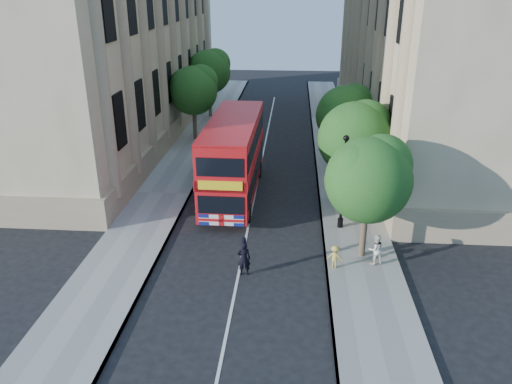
% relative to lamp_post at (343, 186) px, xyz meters
% --- Properties ---
extents(ground, '(120.00, 120.00, 0.00)m').
position_rel_lamp_post_xyz_m(ground, '(-5.00, -6.00, -2.51)').
color(ground, black).
rests_on(ground, ground).
extents(pavement_right, '(3.50, 80.00, 0.12)m').
position_rel_lamp_post_xyz_m(pavement_right, '(0.75, 4.00, -2.45)').
color(pavement_right, gray).
rests_on(pavement_right, ground).
extents(pavement_left, '(3.50, 80.00, 0.12)m').
position_rel_lamp_post_xyz_m(pavement_left, '(-10.75, 4.00, -2.45)').
color(pavement_left, gray).
rests_on(pavement_left, ground).
extents(building_right, '(12.00, 38.00, 18.00)m').
position_rel_lamp_post_xyz_m(building_right, '(8.80, 18.00, 6.49)').
color(building_right, tan).
rests_on(building_right, ground).
extents(building_left, '(12.00, 38.00, 18.00)m').
position_rel_lamp_post_xyz_m(building_left, '(-18.80, 18.00, 6.49)').
color(building_left, tan).
rests_on(building_left, ground).
extents(tree_right_near, '(4.00, 4.00, 6.08)m').
position_rel_lamp_post_xyz_m(tree_right_near, '(0.84, -2.97, 1.74)').
color(tree_right_near, '#473828').
rests_on(tree_right_near, ground).
extents(tree_right_mid, '(4.20, 4.20, 6.37)m').
position_rel_lamp_post_xyz_m(tree_right_mid, '(0.84, 3.03, 1.93)').
color(tree_right_mid, '#473828').
rests_on(tree_right_mid, ground).
extents(tree_right_far, '(4.00, 4.00, 6.15)m').
position_rel_lamp_post_xyz_m(tree_right_far, '(0.84, 9.03, 1.80)').
color(tree_right_far, '#473828').
rests_on(tree_right_far, ground).
extents(tree_left_far, '(4.00, 4.00, 6.30)m').
position_rel_lamp_post_xyz_m(tree_left_far, '(-10.96, 16.03, 1.93)').
color(tree_left_far, '#473828').
rests_on(tree_left_far, ground).
extents(tree_left_back, '(4.20, 4.20, 6.65)m').
position_rel_lamp_post_xyz_m(tree_left_back, '(-10.96, 24.03, 2.20)').
color(tree_left_back, '#473828').
rests_on(tree_left_back, ground).
extents(lamp_post, '(0.32, 0.32, 5.16)m').
position_rel_lamp_post_xyz_m(lamp_post, '(0.00, 0.00, 0.00)').
color(lamp_post, black).
rests_on(lamp_post, pavement_right).
extents(double_decker_bus, '(2.93, 10.48, 4.82)m').
position_rel_lamp_post_xyz_m(double_decker_bus, '(-6.26, 4.09, 0.15)').
color(double_decker_bus, '#B70C10').
rests_on(double_decker_bus, ground).
extents(box_van, '(2.44, 4.98, 2.75)m').
position_rel_lamp_post_xyz_m(box_van, '(-7.89, 7.81, -1.16)').
color(box_van, black).
rests_on(box_van, ground).
extents(police_constable, '(0.65, 0.46, 1.66)m').
position_rel_lamp_post_xyz_m(police_constable, '(-4.74, -5.00, -1.68)').
color(police_constable, black).
rests_on(police_constable, ground).
extents(woman_pedestrian, '(0.86, 0.75, 1.51)m').
position_rel_lamp_post_xyz_m(woman_pedestrian, '(1.32, -3.77, -1.63)').
color(woman_pedestrian, silver).
rests_on(woman_pedestrian, pavement_right).
extents(child_a, '(0.73, 0.38, 1.19)m').
position_rel_lamp_post_xyz_m(child_a, '(1.15, 0.93, -1.80)').
color(child_a, orange).
rests_on(child_a, pavement_right).
extents(child_b, '(0.81, 0.60, 1.13)m').
position_rel_lamp_post_xyz_m(child_b, '(-0.60, -4.26, -1.83)').
color(child_b, gold).
rests_on(child_b, pavement_right).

